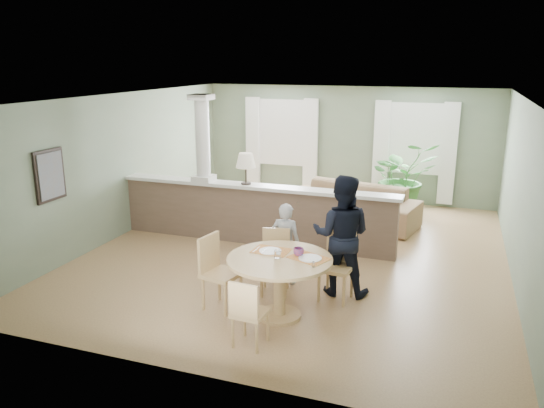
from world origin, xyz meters
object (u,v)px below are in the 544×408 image
at_px(child_person, 286,244).
at_px(chair_far_man, 338,261).
at_px(sofa, 350,205).
at_px(houseplant, 402,177).
at_px(chair_side, 217,268).
at_px(chair_near, 248,311).
at_px(man_person, 342,235).
at_px(chair_far_boy, 275,258).
at_px(dining_table, 280,270).

bearing_deg(child_person, chair_far_man, 164.40).
xyz_separation_m(sofa, chair_far_man, (0.53, -3.58, 0.15)).
bearing_deg(houseplant, chair_side, -108.35).
relative_size(chair_near, child_person, 0.68).
xyz_separation_m(chair_near, chair_side, (-0.80, 0.86, 0.09)).
distance_m(houseplant, chair_far_man, 4.81).
bearing_deg(houseplant, man_person, -94.61).
distance_m(chair_far_boy, man_person, 1.01).
relative_size(sofa, dining_table, 2.00).
bearing_deg(man_person, dining_table, 56.47).
bearing_deg(man_person, chair_side, 30.79).
bearing_deg(dining_table, houseplant, 80.33).
bearing_deg(sofa, houseplant, 65.59).
xyz_separation_m(chair_far_boy, man_person, (0.91, 0.25, 0.37)).
bearing_deg(chair_far_man, man_person, 95.75).
bearing_deg(man_person, child_person, -8.26).
distance_m(sofa, chair_far_man, 3.62).
bearing_deg(chair_side, chair_far_boy, -26.16).
bearing_deg(chair_near, child_person, -80.57).
relative_size(sofa, chair_near, 3.21).
bearing_deg(chair_far_man, chair_side, -144.55).
bearing_deg(houseplant, dining_table, -99.67).
height_order(sofa, chair_near, chair_near).
relative_size(chair_side, child_person, 0.81).
relative_size(chair_far_boy, child_person, 0.74).
relative_size(sofa, man_person, 1.56).
relative_size(houseplant, chair_far_man, 1.61).
xyz_separation_m(chair_far_man, chair_near, (-0.70, -1.69, -0.08)).
distance_m(chair_far_boy, chair_side, 0.96).
relative_size(chair_side, man_person, 0.58).
bearing_deg(chair_far_man, houseplant, 91.74).
relative_size(sofa, houseplant, 1.71).
relative_size(dining_table, man_person, 0.78).
xyz_separation_m(sofa, chair_near, (-0.17, -5.27, 0.07)).
bearing_deg(chair_side, child_person, -18.70).
bearing_deg(houseplant, chair_far_man, -94.46).
distance_m(chair_side, man_person, 1.83).
bearing_deg(chair_far_man, sofa, 104.60).
bearing_deg(chair_side, sofa, -0.80).
bearing_deg(sofa, chair_side, -89.92).
relative_size(chair_far_boy, man_person, 0.53).
height_order(chair_far_man, chair_near, chair_far_man).
xyz_separation_m(chair_side, child_person, (0.63, 1.09, 0.07)).
height_order(chair_far_boy, man_person, man_person).
xyz_separation_m(sofa, man_person, (0.53, -3.41, 0.48)).
bearing_deg(chair_near, sofa, -87.24).
distance_m(sofa, chair_far_boy, 3.68).
bearing_deg(houseplant, chair_near, -99.37).
xyz_separation_m(houseplant, dining_table, (-0.96, -5.62, -0.14)).
distance_m(chair_near, child_person, 1.96).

